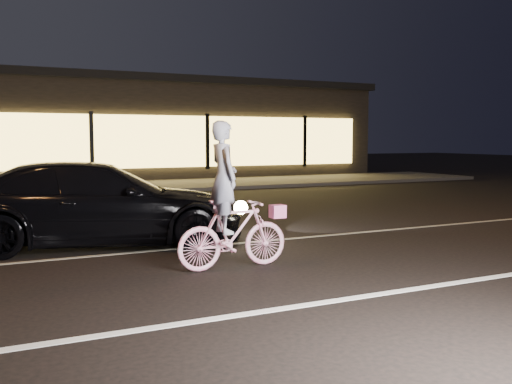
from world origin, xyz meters
TOP-DOWN VIEW (x-y plane):
  - ground at (0.00, 0.00)m, footprint 90.00×90.00m
  - lane_stripe_near at (0.00, -1.50)m, footprint 60.00×0.12m
  - lane_stripe_far at (0.00, 2.00)m, footprint 60.00×0.10m
  - sidewalk at (0.00, 13.00)m, footprint 30.00×4.00m
  - storefront at (0.00, 18.97)m, footprint 25.40×8.42m
  - cyclist at (-0.76, 0.38)m, footprint 1.56×0.54m
  - sedan at (-2.03, 2.87)m, footprint 4.95×2.79m

SIDE VIEW (x-z plane):
  - ground at x=0.00m, z-range 0.00..0.00m
  - lane_stripe_near at x=0.00m, z-range 0.00..0.01m
  - lane_stripe_far at x=0.00m, z-range 0.00..0.01m
  - sidewalk at x=0.00m, z-range 0.00..0.12m
  - sedan at x=-2.03m, z-range 0.00..1.35m
  - cyclist at x=-0.76m, z-range -0.28..1.68m
  - storefront at x=0.00m, z-range 0.05..4.25m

